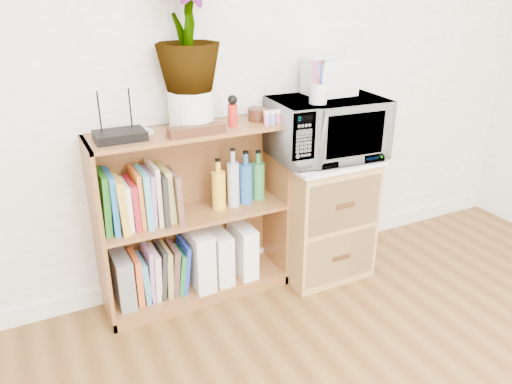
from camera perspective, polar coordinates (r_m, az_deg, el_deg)
skirting_board at (r=3.08m, az=-1.43°, el=-7.69°), size 4.00×0.02×0.10m
bookshelf at (r=2.65m, az=-7.10°, el=-2.85°), size 1.00×0.30×0.95m
wicker_unit at (r=2.95m, az=7.37°, el=-2.75°), size 0.50×0.45×0.70m
microwave at (r=2.75m, az=8.05°, el=7.22°), size 0.62×0.44×0.33m
pen_cup at (r=2.58m, az=7.13°, el=11.08°), size 0.09×0.09×0.10m
small_appliance at (r=2.79m, az=8.42°, el=12.94°), size 0.25×0.21×0.19m
router at (r=2.37m, az=-15.29°, el=6.24°), size 0.23×0.15×0.04m
white_bowl at (r=2.38m, az=-13.19°, el=6.39°), size 0.13×0.13×0.03m
plant_pot at (r=2.48m, az=-7.41°, el=9.33°), size 0.22×0.22×0.19m
potted_plant at (r=2.42m, az=-7.88°, el=17.83°), size 0.31×0.31×0.55m
trinket_box at (r=2.38m, az=-6.81°, el=7.02°), size 0.27×0.07×0.04m
kokeshi_doll at (r=2.50m, az=-2.68°, el=8.74°), size 0.05×0.05×0.11m
wooden_bowl at (r=2.62m, az=0.23°, el=8.87°), size 0.11×0.11×0.06m
paint_jars at (r=2.55m, az=1.88°, el=8.31°), size 0.10×0.04×0.05m
file_box at (r=2.69m, az=-15.00°, el=-9.60°), size 0.08×0.22×0.27m
magazine_holder_left at (r=2.76m, az=-6.57°, el=-7.41°), size 0.10×0.26×0.33m
magazine_holder_mid at (r=2.80m, az=-4.27°, el=-7.18°), size 0.09×0.23×0.29m
magazine_holder_right at (r=2.85m, az=-1.56°, el=-6.51°), size 0.09×0.24×0.30m
cookbooks at (r=2.51m, az=-13.23°, el=-0.72°), size 0.38×0.20×0.30m
liquor_bottles at (r=2.68m, az=-1.27°, el=1.59°), size 0.40×0.07×0.31m
lower_books at (r=2.73m, az=-11.03°, el=-8.87°), size 0.30×0.19×0.30m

